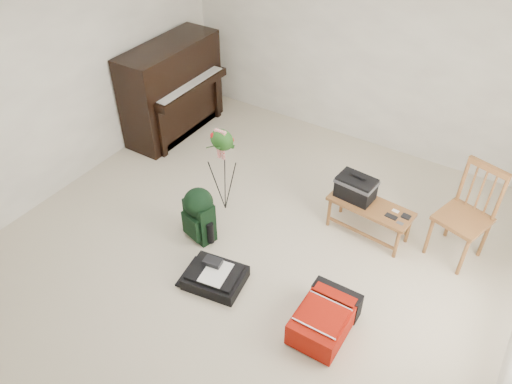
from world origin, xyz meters
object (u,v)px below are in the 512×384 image
Objects in this scene: bench at (360,194)px; green_backpack at (199,212)px; flower_stand at (223,171)px; piano at (173,91)px; dining_chair at (464,215)px; red_suitcase at (327,315)px; black_duffel at (215,276)px.

green_backpack is at bearing -137.56° from bench.
piano is at bearing 147.44° from flower_stand.
red_suitcase is (-0.71, -1.54, -0.36)m from dining_chair.
piano is at bearing 149.63° from red_suitcase.
dining_chair is 2.50m from flower_stand.
dining_chair is at bearing 64.95° from red_suitcase.
green_backpack is (-1.34, -1.01, -0.13)m from bench.
piano reaches higher than green_backpack.
piano is 1.38× the size of flower_stand.
bench is 1.48m from flower_stand.
flower_stand is at bearing 111.12° from black_duffel.
flower_stand is at bearing 110.87° from green_backpack.
red_suitcase is 1.14m from black_duffel.
flower_stand is (-0.05, 0.52, 0.18)m from green_backpack.
dining_chair is 2.52m from black_duffel.
green_backpack reaches higher than red_suitcase.
piano is 1.65× the size of bench.
bench is at bearing -10.41° from piano.
green_backpack is 0.58× the size of flower_stand.
piano is at bearing 174.93° from bench.
bench is 1.41m from red_suitcase.
red_suitcase is at bearing -71.87° from bench.
dining_chair is at bearing 32.91° from black_duffel.
black_duffel is at bearing -114.45° from bench.
dining_chair is (1.01, 0.21, 0.03)m from bench.
red_suitcase is 1.93m from flower_stand.
flower_stand is (-1.69, 0.84, 0.38)m from red_suitcase.
flower_stand reaches higher than black_duffel.
red_suitcase is 0.60× the size of flower_stand.
red_suitcase is at bearing -29.94° from piano.
green_backpack is (-2.35, -1.23, -0.16)m from dining_chair.
black_duffel is (2.12, -1.99, -0.52)m from piano.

